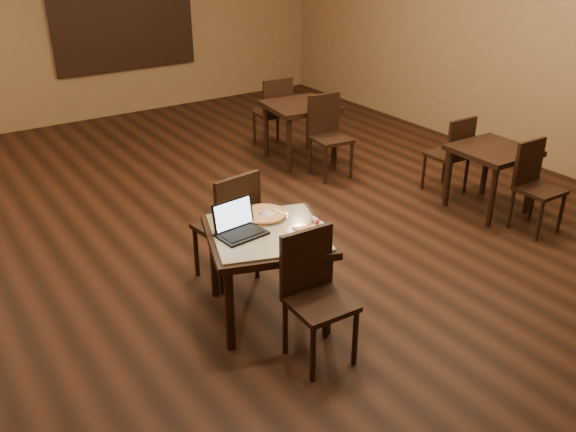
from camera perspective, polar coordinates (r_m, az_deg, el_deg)
ground at (r=6.42m, az=-2.20°, el=-1.30°), size 10.00×10.00×0.00m
wall_back at (r=10.41m, az=-17.86°, el=16.78°), size 8.00×0.02×3.00m
wall_right at (r=8.65m, az=21.47°, el=14.63°), size 0.02×10.00×3.00m
mural at (r=10.52m, az=-15.13°, el=17.47°), size 2.34×0.05×1.64m
tiled_table at (r=4.78m, az=-1.94°, el=-2.51°), size 1.17×1.17×0.76m
chair_main_near at (r=4.40m, az=2.45°, el=-6.82°), size 0.45×0.45×0.99m
chair_main_far at (r=5.28m, az=-5.36°, el=-0.53°), size 0.51×0.51×1.05m
laptop at (r=4.69m, az=-4.73°, el=-0.84°), size 0.38×0.31×0.25m
plate at (r=4.70m, az=1.49°, el=-1.46°), size 0.26×0.26×0.01m
pizza_slice at (r=4.70m, az=1.49°, el=-1.30°), size 0.27×0.27×0.02m
pizza_pan at (r=4.97m, az=-2.27°, el=0.04°), size 0.40×0.40×0.01m
pizza_whole at (r=4.96m, az=-2.27°, el=0.19°), size 0.37×0.37×0.03m
spatula at (r=4.95m, az=-1.96°, el=0.25°), size 0.19×0.28×0.01m
napkin_roll at (r=4.82m, az=2.95°, el=-0.60°), size 0.04×0.19×0.04m
other_table_a at (r=8.11m, az=1.10°, el=9.56°), size 0.93×0.93×0.79m
other_table_a_chair_near at (r=7.69m, az=3.73°, el=7.96°), size 0.49×0.49×1.02m
other_table_a_chair_far at (r=8.60m, az=-1.27°, el=9.96°), size 0.49×0.49×1.02m
other_table_c at (r=7.02m, az=18.56°, el=5.11°), size 0.79×0.79×0.73m
other_table_c_chair_near at (r=6.75m, az=22.06°, el=3.08°), size 0.42×0.42×0.94m
other_table_c_chair_far at (r=7.36m, az=15.17°, el=5.90°), size 0.42×0.42×0.94m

